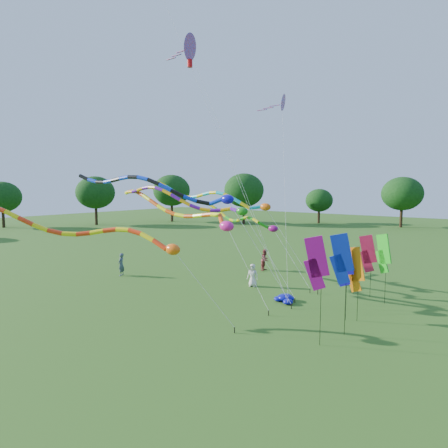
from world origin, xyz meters
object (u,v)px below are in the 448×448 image
Objects in this scene: person_c at (265,260)px; person_a at (253,275)px; tube_kite_orange at (182,211)px; person_b at (121,264)px; tube_kite_red at (100,233)px; blue_nylon_heap at (284,299)px.

person_a is at bearing -166.78° from person_c.
tube_kite_orange is 7.86m from person_b.
tube_kite_orange is at bearing 159.08° from person_c.
person_c is (8.14, 8.73, 0.01)m from person_b.
tube_kite_red reaches higher than person_a.
tube_kite_red is 11.57m from person_a.
person_a is 0.89× the size of person_c.
person_c is at bearing 64.56° from tube_kite_red.
blue_nylon_heap is 0.80× the size of person_c.
tube_kite_orange is 10.46× the size of blue_nylon_heap.
blue_nylon_heap is at bearing 19.96° from tube_kite_orange.
person_b is (-6.39, -0.52, -4.55)m from tube_kite_orange.
tube_kite_orange reaches higher than blue_nylon_heap.
tube_kite_red is at bearing 168.46° from person_c.
tube_kite_red is 7.90× the size of person_a.
tube_kite_orange is 8.48× the size of person_b.
person_b reaches higher than person_a.
tube_kite_red reaches higher than blue_nylon_heap.
person_b is (-10.17, -3.73, 0.09)m from person_a.
tube_kite_red is 0.83× the size of tube_kite_orange.
tube_kite_red reaches higher than person_b.
tube_kite_orange is 9.14m from blue_nylon_heap.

